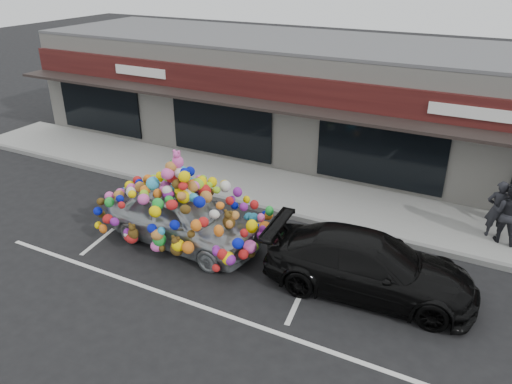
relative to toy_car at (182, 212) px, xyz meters
The scene contains 11 objects.
ground 1.29m from the toy_car, ahead, with size 90.00×90.00×0.00m, color black.
shop_building 8.72m from the toy_car, 84.30° to the left, with size 24.00×7.20×4.31m.
sidewalk 4.33m from the toy_car, 78.34° to the left, with size 26.00×3.00×0.15m, color gray.
kerb 2.92m from the toy_car, 72.09° to the left, with size 26.00×0.18×0.16m, color slate.
parking_stripe_left 2.55m from the toy_car, behind, with size 0.12×4.40×0.01m, color silver.
parking_stripe_mid 3.79m from the toy_car, ahead, with size 0.12×4.40×0.01m, color silver.
lane_line 3.70m from the toy_car, 36.96° to the right, with size 14.00×0.12×0.01m, color silver.
toy_car is the anchor object (origin of this frame).
black_sedan 5.14m from the toy_car, ahead, with size 4.90×1.99×1.42m, color black.
pedestrian_a 8.57m from the toy_car, 28.24° to the left, with size 0.60×0.40×1.66m, color #24252A.
pedestrian_b 8.72m from the toy_car, 26.35° to the left, with size 0.84×0.65×1.72m, color black.
Camera 1 is at (6.43, -9.78, 7.21)m, focal length 35.00 mm.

